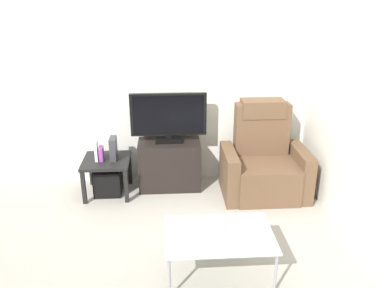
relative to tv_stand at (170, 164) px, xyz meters
The scene contains 13 objects.
ground_plane 0.93m from the tv_stand, 99.37° to the right, with size 6.40×6.40×0.00m, color #9E998E.
wall_back 1.05m from the tv_stand, 118.41° to the left, with size 6.40×0.06×2.60m, color silver.
wall_side 2.18m from the tv_stand, 26.50° to the right, with size 0.06×4.48×2.60m, color silver.
tv_stand is the anchor object (origin of this frame).
television 0.60m from the tv_stand, 90.00° to the left, with size 0.89×0.20×0.59m.
recliner_armchair 1.13m from the tv_stand, 10.09° to the right, with size 0.98×0.78×1.08m.
side_table 0.75m from the tv_stand, behind, with size 0.54×0.54×0.44m.
subwoofer_box 0.76m from the tv_stand, behind, with size 0.31×0.31×0.31m, color black.
book_leftmost 0.88m from the tv_stand, behind, with size 0.03×0.11×0.23m, color white.
book_middle 0.83m from the tv_stand, behind, with size 0.04×0.11×0.16m, color purple.
game_console 0.71m from the tv_stand, behind, with size 0.07×0.20×0.26m, color #333338.
coffee_table 1.67m from the tv_stand, 76.42° to the right, with size 0.90×0.60×0.39m.
cell_phone 1.63m from the tv_stand, 74.96° to the right, with size 0.07×0.15×0.01m, color #B7B7BC.
Camera 1 is at (0.13, -3.49, 2.26)m, focal length 36.63 mm.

